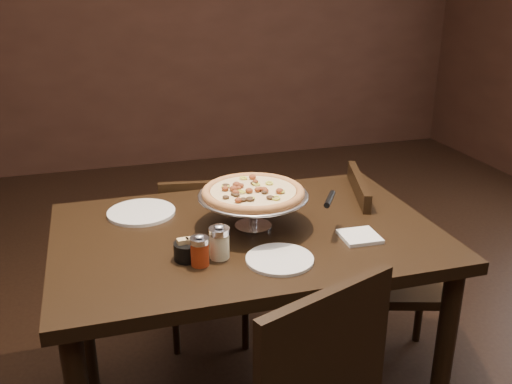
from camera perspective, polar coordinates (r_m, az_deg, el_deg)
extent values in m
cube|color=black|center=(5.24, -11.18, 17.56)|extent=(6.00, 0.02, 2.80)
cube|color=black|center=(2.03, -0.94, -4.41)|extent=(1.35, 0.91, 0.04)
cylinder|color=black|center=(2.19, 18.11, -16.38)|extent=(0.07, 0.07, 0.79)
cylinder|color=black|center=(2.51, -16.95, -10.95)|extent=(0.07, 0.07, 0.79)
cylinder|color=black|center=(2.73, 9.31, -7.45)|extent=(0.07, 0.07, 0.79)
cylinder|color=silver|center=(2.05, -0.28, -3.40)|extent=(0.13, 0.13, 0.01)
cylinder|color=silver|center=(2.02, -0.28, -1.95)|extent=(0.03, 0.03, 0.10)
cylinder|color=silver|center=(2.00, -0.29, -0.50)|extent=(0.10, 0.10, 0.01)
cylinder|color=#A4A3A9|center=(2.00, -0.29, -0.35)|extent=(0.38, 0.38, 0.01)
torus|color=#A4A3A9|center=(2.00, -0.29, -0.32)|extent=(0.39, 0.39, 0.01)
cylinder|color=brown|center=(2.00, -0.29, -0.12)|extent=(0.35, 0.35, 0.01)
torus|color=brown|center=(2.00, -0.29, -0.01)|extent=(0.36, 0.36, 0.03)
cylinder|color=tan|center=(2.00, -0.29, 0.11)|extent=(0.30, 0.30, 0.01)
cylinder|color=beige|center=(1.82, -3.67, -5.39)|extent=(0.06, 0.06, 0.08)
cylinder|color=silver|center=(1.80, -3.71, -3.91)|extent=(0.07, 0.07, 0.02)
ellipsoid|color=silver|center=(1.79, -3.72, -3.43)|extent=(0.04, 0.04, 0.01)
cylinder|color=maroon|center=(1.78, -5.64, -6.20)|extent=(0.06, 0.06, 0.08)
cylinder|color=silver|center=(1.76, -5.69, -4.85)|extent=(0.06, 0.06, 0.02)
ellipsoid|color=silver|center=(1.76, -5.71, -4.40)|extent=(0.03, 0.03, 0.01)
cylinder|color=black|center=(1.83, -6.79, -5.85)|extent=(0.09, 0.09, 0.06)
cube|color=tan|center=(1.82, -7.29, -5.55)|extent=(0.04, 0.03, 0.06)
cube|color=tan|center=(1.83, -6.42, -5.44)|extent=(0.04, 0.03, 0.06)
cube|color=white|center=(1.99, 10.32, -4.40)|extent=(0.13, 0.13, 0.01)
cylinder|color=white|center=(2.20, -11.40, -2.01)|extent=(0.25, 0.25, 0.01)
cylinder|color=white|center=(1.82, 2.38, -6.74)|extent=(0.22, 0.22, 0.01)
cone|color=silver|center=(1.96, 7.38, -0.80)|extent=(0.17, 0.17, 0.00)
cylinder|color=black|center=(1.96, 7.38, -0.71)|extent=(0.09, 0.13, 0.03)
cube|color=black|center=(2.76, -4.86, -6.50)|extent=(0.47, 0.47, 0.04)
cube|color=black|center=(2.49, -4.84, -3.53)|extent=(0.40, 0.10, 0.42)
cylinder|color=black|center=(3.02, -1.72, -8.56)|extent=(0.03, 0.03, 0.40)
cylinder|color=black|center=(3.01, -8.02, -8.86)|extent=(0.03, 0.03, 0.40)
cylinder|color=black|center=(2.74, -1.06, -11.93)|extent=(0.03, 0.03, 0.40)
cylinder|color=black|center=(2.73, -8.07, -12.28)|extent=(0.03, 0.03, 0.40)
cube|color=black|center=(1.57, 6.86, -17.16)|extent=(0.43, 0.19, 0.47)
cube|color=black|center=(2.59, 13.85, -8.53)|extent=(0.53, 0.53, 0.04)
cube|color=black|center=(2.44, 9.95, -3.46)|extent=(0.16, 0.42, 0.45)
cylinder|color=black|center=(2.62, 18.03, -14.60)|extent=(0.04, 0.04, 0.42)
cylinder|color=black|center=(2.89, 16.09, -10.67)|extent=(0.04, 0.04, 0.42)
cylinder|color=black|center=(2.54, 10.33, -15.04)|extent=(0.04, 0.04, 0.42)
cylinder|color=black|center=(2.82, 9.20, -10.92)|extent=(0.04, 0.04, 0.42)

